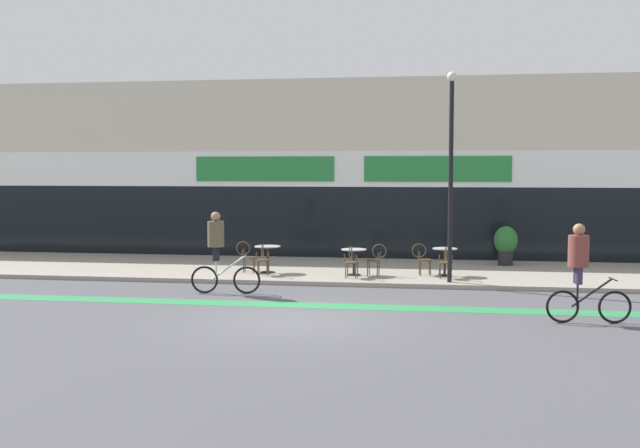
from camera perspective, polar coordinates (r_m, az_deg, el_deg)
The scene contains 17 objects.
ground_plane at distance 15.57m, azimuth -2.01°, elevation -7.33°, with size 120.00×120.00×0.00m, color #4C4C51.
sidewalk_slab at distance 22.63m, azimuth 1.43°, elevation -3.55°, with size 40.00×5.50×0.12m, color gray.
storefront_facade at distance 27.11m, azimuth 2.72°, elevation 4.09°, with size 40.00×4.06×6.16m.
bike_lane_stripe at distance 17.20m, azimuth -0.95°, elevation -6.21°, with size 36.00×0.70×0.01m, color #2D844C.
bistro_table_0 at distance 21.69m, azimuth -4.02°, elevation -2.26°, with size 0.75×0.75×0.77m.
bistro_table_1 at distance 21.13m, azimuth 2.60°, elevation -2.49°, with size 0.71×0.71×0.74m.
bistro_table_2 at distance 21.31m, azimuth 9.49°, elevation -2.43°, with size 0.69×0.69×0.78m.
cafe_chair_0_near at distance 21.08m, azimuth -4.37°, elevation -2.55°, with size 0.44×0.59×0.90m.
cafe_chair_0_side at distance 21.83m, azimuth -5.62°, elevation -2.33°, with size 0.59×0.44×0.90m.
cafe_chair_1_near at distance 20.51m, azimuth 2.39°, elevation -2.73°, with size 0.43×0.59×0.90m.
cafe_chair_1_side at distance 21.06m, azimuth 4.29°, elevation -2.56°, with size 0.59×0.44×0.90m.
cafe_chair_2_near at distance 20.70m, azimuth 9.53°, elevation -2.72°, with size 0.43×0.59×0.90m.
cafe_chair_2_side at distance 21.31m, azimuth 7.81°, elevation -2.51°, with size 0.60×0.45×0.90m.
planter_pot at distance 24.00m, azimuth 13.97°, elevation -1.43°, with size 0.73×0.73×1.22m.
lamp_post at distance 19.96m, azimuth 9.94°, elevation 4.65°, with size 0.26×0.26×5.52m.
cyclist_0 at distance 15.96m, azimuth 19.29°, elevation -3.07°, with size 1.70×0.53×2.02m.
cyclist_1 at distance 18.84m, azimuth -7.73°, elevation -1.77°, with size 1.76×0.53×2.05m.
Camera 1 is at (2.86, -14.99, 3.11)m, focal length 42.00 mm.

